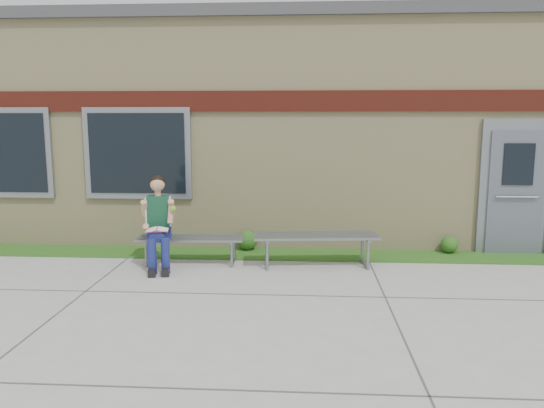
{
  "coord_description": "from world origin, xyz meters",
  "views": [
    {
      "loc": [
        -0.06,
        -6.2,
        2.3
      ],
      "look_at": [
        -0.56,
        1.7,
        1.03
      ],
      "focal_mm": 35.0,
      "sensor_mm": 36.0,
      "label": 1
    }
  ],
  "objects": [
    {
      "name": "ground",
      "position": [
        0.0,
        0.0,
        0.0
      ],
      "size": [
        80.0,
        80.0,
        0.0
      ],
      "primitive_type": "plane",
      "color": "#9E9E99",
      "rests_on": "ground"
    },
    {
      "name": "bench_left",
      "position": [
        -1.87,
        1.95,
        0.34
      ],
      "size": [
        1.7,
        0.54,
        0.44
      ],
      "rotation": [
        0.0,
        0.0,
        0.04
      ],
      "color": "slate",
      "rests_on": "ground"
    },
    {
      "name": "shrub_mid",
      "position": [
        -1.06,
        2.85,
        0.19
      ],
      "size": [
        0.34,
        0.34,
        0.34
      ],
      "primitive_type": "sphere",
      "color": "#144C16",
      "rests_on": "grass_strip"
    },
    {
      "name": "shrub_east",
      "position": [
        2.43,
        2.85,
        0.16
      ],
      "size": [
        0.29,
        0.29,
        0.29
      ],
      "primitive_type": "sphere",
      "color": "#144C16",
      "rests_on": "grass_strip"
    },
    {
      "name": "grass_strip",
      "position": [
        0.0,
        2.6,
        0.01
      ],
      "size": [
        16.0,
        0.8,
        0.02
      ],
      "primitive_type": "cube",
      "color": "#144C16",
      "rests_on": "ground"
    },
    {
      "name": "bench_right",
      "position": [
        0.13,
        1.95,
        0.39
      ],
      "size": [
        1.99,
        0.73,
        0.51
      ],
      "rotation": [
        0.0,
        0.0,
        0.1
      ],
      "color": "slate",
      "rests_on": "ground"
    },
    {
      "name": "school_building",
      "position": [
        -0.0,
        5.99,
        2.1
      ],
      "size": [
        16.2,
        6.22,
        4.2
      ],
      "color": "beige",
      "rests_on": "ground"
    },
    {
      "name": "girl",
      "position": [
        -2.32,
        1.74,
        0.73
      ],
      "size": [
        0.58,
        0.93,
        1.43
      ],
      "rotation": [
        0.0,
        0.0,
        0.2
      ],
      "color": "navy",
      "rests_on": "ground"
    }
  ]
}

